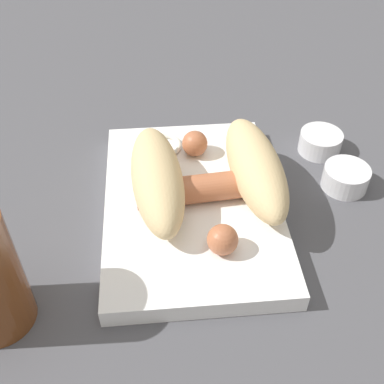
% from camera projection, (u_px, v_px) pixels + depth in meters
% --- Properties ---
extents(ground_plane, '(3.00, 3.00, 0.00)m').
position_uv_depth(ground_plane, '(192.00, 213.00, 0.52)').
color(ground_plane, '#4C4C51').
extents(food_tray, '(0.26, 0.18, 0.02)m').
position_uv_depth(food_tray, '(192.00, 206.00, 0.51)').
color(food_tray, white).
rests_on(food_tray, ground_plane).
extents(bread_roll, '(0.17, 0.17, 0.05)m').
position_uv_depth(bread_roll, '(207.00, 173.00, 0.50)').
color(bread_roll, '#DBBC84').
rests_on(bread_roll, food_tray).
extents(sausage, '(0.18, 0.15, 0.03)m').
position_uv_depth(sausage, '(207.00, 186.00, 0.50)').
color(sausage, '#B26642').
rests_on(sausage, food_tray).
extents(pickled_veggies, '(0.07, 0.06, 0.01)m').
position_uv_depth(pickled_veggies, '(158.00, 153.00, 0.56)').
color(pickled_veggies, '#F99E4C').
rests_on(pickled_veggies, food_tray).
extents(condiment_cup_near, '(0.05, 0.05, 0.03)m').
position_uv_depth(condiment_cup_near, '(345.00, 179.00, 0.54)').
color(condiment_cup_near, white).
rests_on(condiment_cup_near, ground_plane).
extents(condiment_cup_far, '(0.05, 0.05, 0.03)m').
position_uv_depth(condiment_cup_far, '(320.00, 143.00, 0.59)').
color(condiment_cup_far, white).
rests_on(condiment_cup_far, ground_plane).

